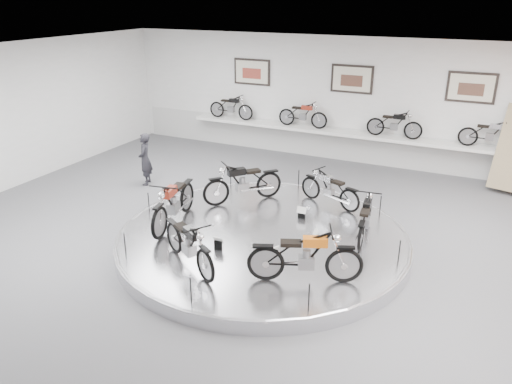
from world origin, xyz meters
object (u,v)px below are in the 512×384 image
at_px(bike_d, 173,202).
at_px(bike_e, 189,243).
at_px(shelf, 346,133).
at_px(bike_f, 305,256).
at_px(visitor, 145,159).
at_px(bike_a, 366,218).
at_px(bike_b, 330,188).
at_px(display_platform, 263,239).
at_px(bike_c, 243,182).

xyz_separation_m(bike_d, bike_e, (1.33, -1.45, -0.06)).
distance_m(shelf, bike_d, 7.13).
distance_m(shelf, bike_f, 8.00).
xyz_separation_m(bike_e, visitor, (-4.00, 3.91, -0.03)).
distance_m(bike_a, bike_b, 1.83).
relative_size(bike_d, visitor, 1.23).
bearing_deg(bike_a, display_platform, 104.51).
bearing_deg(bike_c, bike_a, 120.65).
bearing_deg(bike_a, visitor, 73.31).
distance_m(bike_a, visitor, 6.85).
xyz_separation_m(display_platform, bike_f, (1.52, -1.46, 0.68)).
relative_size(bike_e, bike_f, 0.94).
bearing_deg(bike_b, bike_f, 120.32).
height_order(bike_c, bike_f, same).
bearing_deg(bike_a, bike_e, 127.97).
height_order(bike_a, bike_b, bike_a).
height_order(display_platform, bike_c, bike_c).
bearing_deg(bike_f, bike_e, 168.67).
height_order(display_platform, bike_b, bike_b).
xyz_separation_m(bike_a, bike_e, (-2.74, -2.68, 0.04)).
relative_size(display_platform, bike_f, 3.58).
bearing_deg(bike_f, shelf, 78.34).
bearing_deg(bike_c, bike_d, 17.87).
bearing_deg(bike_e, bike_f, 42.24).
bearing_deg(bike_e, bike_b, 100.35).
bearing_deg(bike_a, shelf, 13.80).
relative_size(bike_a, bike_e, 0.92).
xyz_separation_m(display_platform, bike_c, (-1.20, 1.41, 0.68)).
bearing_deg(bike_d, bike_f, 64.03).
height_order(shelf, bike_c, bike_c).
height_order(shelf, bike_f, bike_f).
relative_size(display_platform, bike_a, 4.13).
distance_m(bike_b, bike_c, 2.17).
relative_size(display_platform, visitor, 4.21).
relative_size(bike_c, bike_e, 1.06).
relative_size(bike_b, bike_d, 0.80).
distance_m(bike_d, bike_e, 1.97).
xyz_separation_m(bike_c, bike_d, (-0.81, -1.86, 0.02)).
bearing_deg(bike_c, shelf, -152.03).
bearing_deg(bike_c, bike_e, 50.43).
distance_m(display_platform, shelf, 6.46).
bearing_deg(bike_b, bike_a, 151.73).
distance_m(bike_d, visitor, 3.62).
xyz_separation_m(display_platform, shelf, (0.00, 6.40, 0.85)).
height_order(display_platform, bike_f, bike_f).
bearing_deg(visitor, bike_d, 21.86).
bearing_deg(shelf, bike_c, -103.55).
height_order(bike_b, bike_e, bike_e).
distance_m(bike_b, bike_e, 4.31).
bearing_deg(display_platform, bike_a, 20.88).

